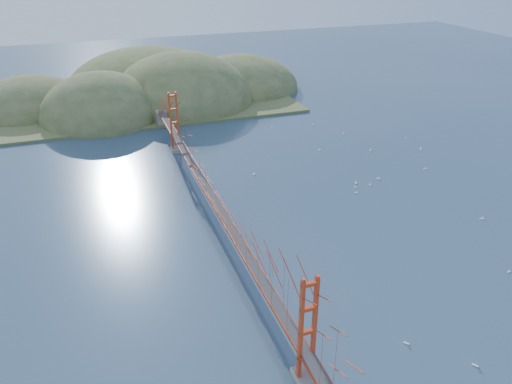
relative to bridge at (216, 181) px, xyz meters
name	(u,v)px	position (x,y,z in m)	size (l,w,h in m)	color
ground	(218,225)	(0.00, -0.18, -7.01)	(320.00, 320.00, 0.00)	#324964
bridge	(216,181)	(0.00, 0.00, 0.00)	(2.20, 94.40, 12.00)	gray
far_headlands	(156,98)	(2.21, 68.33, -7.01)	(84.00, 58.00, 25.00)	olive
sailboat_16	(356,187)	(24.87, 4.09, -6.87)	(0.55, 0.55, 0.58)	white
sailboat_11	(425,169)	(40.33, 6.34, -6.85)	(0.64, 0.64, 0.71)	white
sailboat_4	(371,150)	(35.69, 17.31, -6.85)	(0.67, 0.67, 0.71)	white
sailboat_7	(319,150)	(26.38, 20.87, -6.85)	(0.65, 0.64, 0.73)	white
sailboat_3	(254,174)	(10.57, 14.40, -6.85)	(0.67, 0.67, 0.72)	white
sailboat_2	(482,218)	(37.13, -11.48, -6.85)	(0.67, 0.67, 0.72)	white
sailboat_12	(272,127)	(22.46, 36.42, -6.86)	(0.57, 0.49, 0.66)	white
sailboat_14	(356,183)	(25.69, 5.40, -6.86)	(0.57, 0.60, 0.67)	white
sailboat_0	(370,184)	(27.59, 4.00, -6.87)	(0.48, 0.53, 0.60)	white
sailboat_15	(312,124)	(31.52, 34.93, -6.86)	(0.44, 0.54, 0.63)	white
sailboat_10	(406,343)	(11.67, -29.42, -6.86)	(0.63, 0.63, 0.67)	white
sailboat_9	(421,149)	(45.45, 14.78, -6.87)	(0.55, 0.55, 0.62)	white
sailboat_8	(343,134)	(35.14, 27.31, -6.86)	(0.59, 0.59, 0.63)	white
sailboat_5	(378,178)	(30.20, 5.65, -6.85)	(0.64, 0.64, 0.70)	white
sailboat_17	(406,138)	(46.15, 20.80, -6.87)	(0.49, 0.44, 0.56)	white
sailboat_6	(475,365)	(16.20, -34.16, -6.86)	(0.64, 0.64, 0.69)	white
sailboat_13	(509,271)	(30.81, -23.23, -6.87)	(0.52, 0.45, 0.59)	white
sailboat_extra_0	(357,192)	(23.96, 2.15, -6.87)	(0.54, 0.50, 0.61)	white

